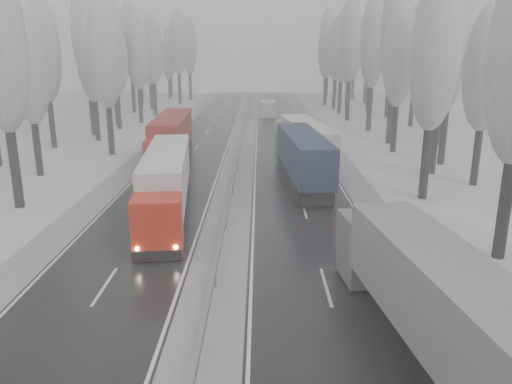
{
  "coord_description": "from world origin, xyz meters",
  "views": [
    {
      "loc": [
        2.08,
        -9.52,
        10.72
      ],
      "look_at": [
        1.87,
        20.83,
        2.2
      ],
      "focal_mm": 35.0,
      "sensor_mm": 36.0,
      "label": 1
    }
  ],
  "objects_px": {
    "truck_grey_tarp": "(436,299)",
    "box_truck_distant": "(268,109)",
    "truck_blue_box": "(301,154)",
    "truck_red_white": "(166,180)",
    "truck_cream_box": "(303,140)",
    "truck_red_red": "(171,136)"
  },
  "relations": [
    {
      "from": "truck_red_white",
      "to": "truck_grey_tarp",
      "type": "bearing_deg",
      "value": -59.51
    },
    {
      "from": "truck_grey_tarp",
      "to": "box_truck_distant",
      "type": "relative_size",
      "value": 2.26
    },
    {
      "from": "box_truck_distant",
      "to": "truck_red_red",
      "type": "xyz_separation_m",
      "value": [
        -10.26,
        -37.03,
        1.26
      ]
    },
    {
      "from": "truck_blue_box",
      "to": "truck_cream_box",
      "type": "relative_size",
      "value": 1.0
    },
    {
      "from": "truck_grey_tarp",
      "to": "box_truck_distant",
      "type": "bearing_deg",
      "value": 86.79
    },
    {
      "from": "truck_blue_box",
      "to": "box_truck_distant",
      "type": "height_order",
      "value": "truck_blue_box"
    },
    {
      "from": "truck_cream_box",
      "to": "box_truck_distant",
      "type": "bearing_deg",
      "value": 87.03
    },
    {
      "from": "box_truck_distant",
      "to": "truck_red_white",
      "type": "relative_size",
      "value": 0.44
    },
    {
      "from": "truck_grey_tarp",
      "to": "box_truck_distant",
      "type": "xyz_separation_m",
      "value": [
        -4.66,
        70.42,
        -1.09
      ]
    },
    {
      "from": "truck_cream_box",
      "to": "truck_red_red",
      "type": "xyz_separation_m",
      "value": [
        -13.04,
        1.21,
        0.13
      ]
    },
    {
      "from": "truck_red_white",
      "to": "truck_red_red",
      "type": "distance_m",
      "value": 17.02
    },
    {
      "from": "truck_grey_tarp",
      "to": "truck_cream_box",
      "type": "height_order",
      "value": "truck_cream_box"
    },
    {
      "from": "box_truck_distant",
      "to": "truck_blue_box",
      "type": "bearing_deg",
      "value": -86.35
    },
    {
      "from": "truck_grey_tarp",
      "to": "truck_blue_box",
      "type": "height_order",
      "value": "truck_blue_box"
    },
    {
      "from": "truck_blue_box",
      "to": "truck_red_red",
      "type": "height_order",
      "value": "truck_red_red"
    },
    {
      "from": "truck_blue_box",
      "to": "box_truck_distant",
      "type": "xyz_separation_m",
      "value": [
        -2.03,
        45.01,
        -1.14
      ]
    },
    {
      "from": "truck_blue_box",
      "to": "truck_red_white",
      "type": "height_order",
      "value": "truck_blue_box"
    },
    {
      "from": "truck_grey_tarp",
      "to": "truck_blue_box",
      "type": "distance_m",
      "value": 25.54
    },
    {
      "from": "truck_grey_tarp",
      "to": "truck_red_red",
      "type": "xyz_separation_m",
      "value": [
        -14.91,
        33.39,
        0.18
      ]
    },
    {
      "from": "box_truck_distant",
      "to": "truck_cream_box",
      "type": "bearing_deg",
      "value": -84.76
    },
    {
      "from": "truck_cream_box",
      "to": "box_truck_distant",
      "type": "relative_size",
      "value": 2.3
    },
    {
      "from": "box_truck_distant",
      "to": "truck_red_white",
      "type": "distance_m",
      "value": 54.41
    }
  ]
}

